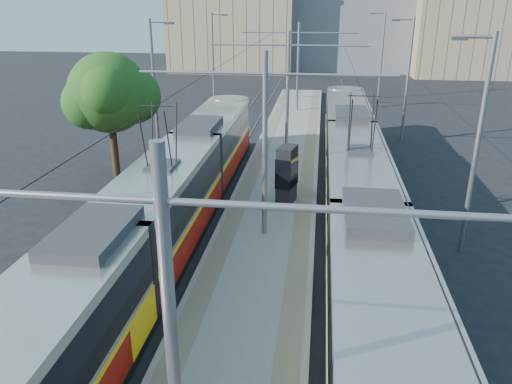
# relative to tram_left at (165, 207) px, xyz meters

# --- Properties ---
(ground) EXTENTS (160.00, 160.00, 0.00)m
(ground) POSITION_rel_tram_left_xyz_m (3.60, -6.81, -1.71)
(ground) COLOR black
(ground) RESTS_ON ground
(platform) EXTENTS (4.00, 50.00, 0.30)m
(platform) POSITION_rel_tram_left_xyz_m (3.60, 10.19, -1.56)
(platform) COLOR gray
(platform) RESTS_ON ground
(tactile_strip_left) EXTENTS (0.70, 50.00, 0.01)m
(tactile_strip_left) POSITION_rel_tram_left_xyz_m (2.15, 10.19, -1.40)
(tactile_strip_left) COLOR gray
(tactile_strip_left) RESTS_ON platform
(tactile_strip_right) EXTENTS (0.70, 50.00, 0.01)m
(tactile_strip_right) POSITION_rel_tram_left_xyz_m (5.05, 10.19, -1.40)
(tactile_strip_right) COLOR gray
(tactile_strip_right) RESTS_ON platform
(rails) EXTENTS (8.71, 70.00, 0.03)m
(rails) POSITION_rel_tram_left_xyz_m (3.60, 10.19, -1.69)
(rails) COLOR gray
(rails) RESTS_ON ground
(tram_left) EXTENTS (2.43, 28.97, 5.50)m
(tram_left) POSITION_rel_tram_left_xyz_m (0.00, 0.00, 0.00)
(tram_left) COLOR black
(tram_left) RESTS_ON ground
(tram_right) EXTENTS (2.43, 32.37, 5.50)m
(tram_right) POSITION_rel_tram_left_xyz_m (7.20, 2.89, 0.15)
(tram_right) COLOR black
(tram_right) RESTS_ON ground
(catenary) EXTENTS (9.20, 70.00, 7.00)m
(catenary) POSITION_rel_tram_left_xyz_m (3.60, 7.34, 2.82)
(catenary) COLOR gray
(catenary) RESTS_ON platform
(street_lamps) EXTENTS (15.18, 38.22, 8.00)m
(street_lamps) POSITION_rel_tram_left_xyz_m (3.60, 14.19, 2.47)
(street_lamps) COLOR gray
(street_lamps) RESTS_ON ground
(shelter) EXTENTS (0.98, 1.32, 2.61)m
(shelter) POSITION_rel_tram_left_xyz_m (4.22, 4.55, -0.04)
(shelter) COLOR black
(shelter) RESTS_ON platform
(tree) EXTENTS (4.51, 4.17, 6.56)m
(tree) POSITION_rel_tram_left_xyz_m (-4.91, 7.94, 2.73)
(tree) COLOR #382314
(tree) RESTS_ON ground
(building_left) EXTENTS (16.32, 12.24, 12.26)m
(building_left) POSITION_rel_tram_left_xyz_m (-6.40, 53.19, 4.43)
(building_left) COLOR #9D836A
(building_left) RESTS_ON ground
(building_centre) EXTENTS (18.36, 14.28, 17.37)m
(building_centre) POSITION_rel_tram_left_xyz_m (9.60, 57.19, 6.99)
(building_centre) COLOR slate
(building_centre) RESTS_ON ground
(building_right) EXTENTS (14.28, 10.20, 11.24)m
(building_right) POSITION_rel_tram_left_xyz_m (23.60, 51.19, 3.92)
(building_right) COLOR #9D836A
(building_right) RESTS_ON ground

